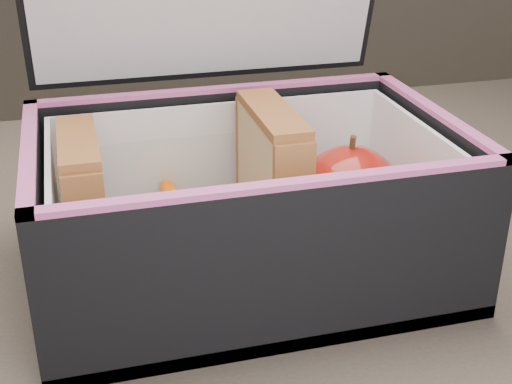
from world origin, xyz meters
TOP-DOWN VIEW (x-y plane):
  - kitchen_table at (0.00, 0.00)m, footprint 1.20×0.80m
  - lunch_bag at (-0.02, -0.02)m, footprint 0.31×0.26m
  - plastic_tub at (-0.07, -0.01)m, footprint 0.18×0.13m
  - sandwich_left at (-0.14, -0.01)m, footprint 0.03×0.10m
  - sandwich_right at (0.00, -0.01)m, footprint 0.03×0.10m
  - carrot_sticks at (-0.06, -0.01)m, footprint 0.04×0.15m
  - paper_napkin at (0.07, -0.02)m, footprint 0.10×0.10m
  - red_apple at (0.07, -0.01)m, footprint 0.09×0.09m

SIDE VIEW (x-z plane):
  - kitchen_table at x=0.00m, z-range 0.28..1.03m
  - paper_napkin at x=0.07m, z-range 0.76..0.77m
  - carrot_sticks at x=-0.06m, z-range 0.77..0.80m
  - plastic_tub at x=-0.07m, z-range 0.76..0.84m
  - red_apple at x=0.07m, z-range 0.77..0.85m
  - lunch_bag at x=-0.02m, z-range 0.66..0.97m
  - sandwich_left at x=-0.14m, z-range 0.77..0.87m
  - sandwich_right at x=0.00m, z-range 0.77..0.88m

